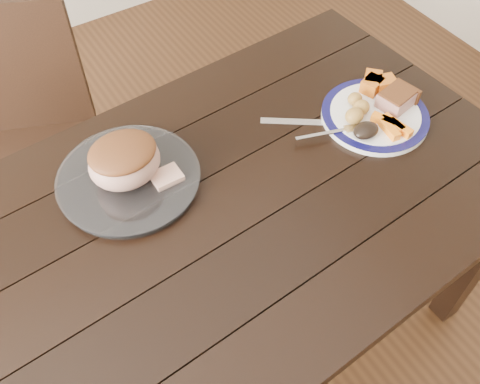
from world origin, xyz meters
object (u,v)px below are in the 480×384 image
dinner_plate (375,116)px  carving_knife (344,122)px  dining_table (208,237)px  roast_joint (125,162)px  chair_far (26,135)px  fork (334,132)px  serving_platter (129,180)px  pork_slice (396,99)px

dinner_plate → carving_knife: (-0.08, 0.03, -0.00)m
dining_table → roast_joint: roast_joint is taller
chair_far → fork: bearing=156.3°
dinner_plate → serving_platter: serving_platter is taller
chair_far → serving_platter: chair_far is taller
dinner_plate → carving_knife: dinner_plate is taller
fork → roast_joint: roast_joint is taller
pork_slice → dinner_plate: bearing=175.2°
serving_platter → fork: size_ratio=1.93×
fork → carving_knife: bearing=41.5°
dinner_plate → carving_knife: bearing=162.2°
pork_slice → carving_knife: bearing=167.7°
serving_platter → carving_knife: bearing=-12.5°
chair_far → roast_joint: bearing=128.0°
pork_slice → chair_far: bearing=140.6°
chair_far → pork_slice: bearing=163.7°
dining_table → fork: bearing=5.1°
chair_far → roast_joint: chair_far is taller
dinner_plate → pork_slice: (0.06, -0.01, 0.03)m
serving_platter → dining_table: bearing=-59.9°
serving_platter → fork: fork is taller
dinner_plate → fork: (-0.14, 0.00, 0.01)m
dining_table → roast_joint: size_ratio=9.73×
roast_joint → carving_knife: size_ratio=0.62×
serving_platter → carving_knife: (0.56, -0.12, -0.00)m
serving_platter → fork: 0.53m
dining_table → carving_knife: 0.47m
chair_far → fork: chair_far is taller
serving_platter → roast_joint: size_ratio=1.97×
pork_slice → carving_knife: 0.15m
serving_platter → pork_slice: (0.71, -0.16, 0.03)m
dining_table → serving_platter: 0.24m
dining_table → serving_platter: bearing=120.1°
dinner_plate → serving_platter: 0.67m
carving_knife → chair_far: bearing=172.1°
dining_table → pork_slice: 0.62m
dinner_plate → serving_platter: (-0.65, 0.15, 0.00)m
carving_knife → pork_slice: bearing=23.2°
fork → carving_knife: size_ratio=0.64×
dining_table → pork_slice: size_ratio=18.11×
fork → roast_joint: (-0.51, 0.15, 0.05)m
dining_table → chair_far: size_ratio=1.78×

